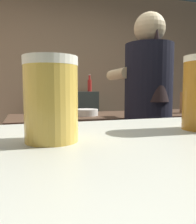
{
  "coord_description": "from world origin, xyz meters",
  "views": [
    {
      "loc": [
        -0.56,
        -1.34,
        1.15
      ],
      "look_at": [
        -0.37,
        -0.75,
        1.09
      ],
      "focal_mm": 36.71,
      "sensor_mm": 36.0,
      "label": 1
    }
  ],
  "objects_px": {
    "knife_block": "(187,102)",
    "pint_glass_far": "(51,100)",
    "mixing_bowl": "(86,112)",
    "bottle_hot_sauce": "(69,85)",
    "bartender": "(148,113)",
    "chefs_knife": "(152,113)",
    "bottle_soy": "(90,85)",
    "bottle_olive_oil": "(49,85)"
  },
  "relations": [
    {
      "from": "knife_block",
      "to": "pint_glass_far",
      "type": "distance_m",
      "value": 2.05
    },
    {
      "from": "mixing_bowl",
      "to": "bottle_olive_oil",
      "type": "height_order",
      "value": "bottle_olive_oil"
    },
    {
      "from": "chefs_knife",
      "to": "bottle_soy",
      "type": "distance_m",
      "value": 1.47
    },
    {
      "from": "chefs_knife",
      "to": "bottle_olive_oil",
      "type": "xyz_separation_m",
      "value": [
        -0.8,
        1.44,
        0.29
      ]
    },
    {
      "from": "bartender",
      "to": "knife_block",
      "type": "height_order",
      "value": "bartender"
    },
    {
      "from": "pint_glass_far",
      "to": "bottle_hot_sauce",
      "type": "relative_size",
      "value": 0.52
    },
    {
      "from": "mixing_bowl",
      "to": "pint_glass_far",
      "type": "xyz_separation_m",
      "value": [
        -0.46,
        -1.54,
        0.18
      ]
    },
    {
      "from": "mixing_bowl",
      "to": "chefs_knife",
      "type": "xyz_separation_m",
      "value": [
        0.63,
        -0.03,
        -0.02
      ]
    },
    {
      "from": "bartender",
      "to": "knife_block",
      "type": "relative_size",
      "value": 5.87
    },
    {
      "from": "bottle_hot_sauce",
      "to": "mixing_bowl",
      "type": "bearing_deg",
      "value": -93.81
    },
    {
      "from": "bartender",
      "to": "chefs_knife",
      "type": "relative_size",
      "value": 7.05
    },
    {
      "from": "bartender",
      "to": "mixing_bowl",
      "type": "xyz_separation_m",
      "value": [
        -0.35,
        0.43,
        -0.02
      ]
    },
    {
      "from": "knife_block",
      "to": "bottle_olive_oil",
      "type": "bearing_deg",
      "value": 127.58
    },
    {
      "from": "knife_block",
      "to": "bottle_soy",
      "type": "relative_size",
      "value": 1.15
    },
    {
      "from": "bottle_hot_sauce",
      "to": "bottle_soy",
      "type": "height_order",
      "value": "same"
    },
    {
      "from": "knife_block",
      "to": "bottle_hot_sauce",
      "type": "height_order",
      "value": "bottle_hot_sauce"
    },
    {
      "from": "bartender",
      "to": "bottle_soy",
      "type": "height_order",
      "value": "bartender"
    },
    {
      "from": "knife_block",
      "to": "bottle_olive_oil",
      "type": "xyz_separation_m",
      "value": [
        -1.14,
        1.49,
        0.18
      ]
    },
    {
      "from": "pint_glass_far",
      "to": "bottle_soy",
      "type": "distance_m",
      "value": 3.07
    },
    {
      "from": "bartender",
      "to": "bottle_olive_oil",
      "type": "bearing_deg",
      "value": 16.87
    },
    {
      "from": "mixing_bowl",
      "to": "bottle_hot_sauce",
      "type": "relative_size",
      "value": 0.8
    },
    {
      "from": "knife_block",
      "to": "bottle_hot_sauce",
      "type": "relative_size",
      "value": 1.15
    },
    {
      "from": "bottle_soy",
      "to": "bottle_olive_oil",
      "type": "bearing_deg",
      "value": 179.45
    },
    {
      "from": "mixing_bowl",
      "to": "knife_block",
      "type": "bearing_deg",
      "value": -4.51
    },
    {
      "from": "knife_block",
      "to": "pint_glass_far",
      "type": "relative_size",
      "value": 2.21
    },
    {
      "from": "bartender",
      "to": "bottle_soy",
      "type": "bearing_deg",
      "value": -1.19
    },
    {
      "from": "bottle_hot_sauce",
      "to": "bottle_soy",
      "type": "xyz_separation_m",
      "value": [
        0.34,
        0.13,
        0.0
      ]
    },
    {
      "from": "bartender",
      "to": "bottle_hot_sauce",
      "type": "bearing_deg",
      "value": 9.87
    },
    {
      "from": "bartender",
      "to": "bottle_hot_sauce",
      "type": "distance_m",
      "value": 1.75
    },
    {
      "from": "bartender",
      "to": "chefs_knife",
      "type": "xyz_separation_m",
      "value": [
        0.28,
        0.41,
        -0.05
      ]
    },
    {
      "from": "chefs_knife",
      "to": "bottle_hot_sauce",
      "type": "height_order",
      "value": "bottle_hot_sauce"
    },
    {
      "from": "chefs_knife",
      "to": "pint_glass_far",
      "type": "distance_m",
      "value": 1.87
    },
    {
      "from": "bartender",
      "to": "pint_glass_far",
      "type": "relative_size",
      "value": 12.98
    },
    {
      "from": "bartender",
      "to": "chefs_knife",
      "type": "height_order",
      "value": "bartender"
    },
    {
      "from": "chefs_knife",
      "to": "pint_glass_far",
      "type": "relative_size",
      "value": 1.84
    },
    {
      "from": "mixing_bowl",
      "to": "bottle_soy",
      "type": "xyz_separation_m",
      "value": [
        0.42,
        1.4,
        0.27
      ]
    },
    {
      "from": "bartender",
      "to": "pint_glass_far",
      "type": "height_order",
      "value": "bartender"
    },
    {
      "from": "knife_block",
      "to": "mixing_bowl",
      "type": "height_order",
      "value": "knife_block"
    },
    {
      "from": "mixing_bowl",
      "to": "bottle_olive_oil",
      "type": "bearing_deg",
      "value": 96.94
    },
    {
      "from": "bottle_soy",
      "to": "knife_block",
      "type": "bearing_deg",
      "value": -69.63
    },
    {
      "from": "mixing_bowl",
      "to": "bottle_soy",
      "type": "bearing_deg",
      "value": 73.25
    },
    {
      "from": "bottle_soy",
      "to": "bottle_olive_oil",
      "type": "height_order",
      "value": "bottle_soy"
    }
  ]
}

